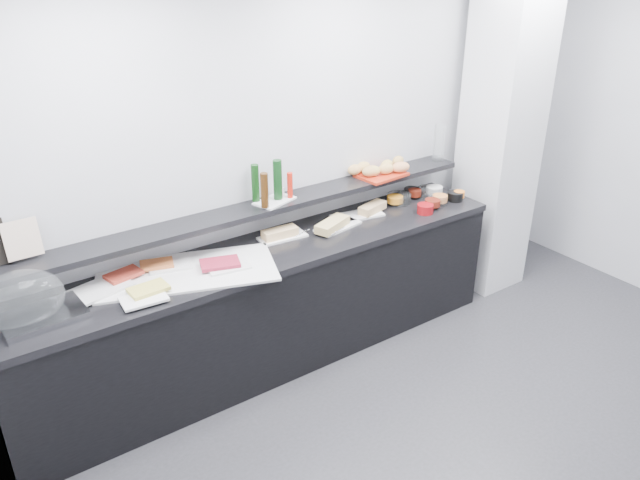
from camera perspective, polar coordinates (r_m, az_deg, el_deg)
ground at (r=4.10m, az=17.97°, el=-18.55°), size 5.00×5.00×0.00m
back_wall at (r=4.63m, az=0.66°, el=7.74°), size 5.00×0.02×2.70m
column at (r=5.39m, az=16.20°, el=9.33°), size 0.50×0.50×2.70m
buffet_cabinet at (r=4.45m, az=-4.52°, el=-6.34°), size 3.60×0.60×0.85m
counter_top at (r=4.23m, az=-4.73°, el=-1.16°), size 3.62×0.62×0.05m
wall_shelf at (r=4.26m, az=-6.05°, el=2.78°), size 3.60×0.25×0.04m
cloche_base at (r=3.76m, az=-24.03°, el=-6.41°), size 0.45×0.32×0.04m
cloche_dome at (r=3.75m, az=-25.72°, el=-5.01°), size 0.47×0.31×0.34m
linen_runner at (r=4.00m, az=-12.08°, el=-2.84°), size 1.21×0.86×0.01m
platter_meat_a at (r=3.92m, az=-19.40°, el=-4.19°), size 0.38×0.30×0.01m
food_meat_a at (r=3.99m, az=-17.52°, el=-3.03°), size 0.23×0.17×0.02m
platter_salmon at (r=4.06m, az=-13.56°, el=-2.27°), size 0.30×0.24×0.01m
food_salmon at (r=4.06m, az=-14.71°, el=-2.14°), size 0.23×0.18×0.02m
platter_cheese at (r=3.74m, az=-15.82°, el=-5.20°), size 0.27×0.19×0.01m
food_cheese at (r=3.79m, az=-15.41°, el=-4.34°), size 0.23×0.15×0.02m
platter_meat_b at (r=3.99m, az=-8.40°, el=-2.37°), size 0.29×0.22×0.01m
food_meat_b at (r=3.99m, az=-9.13°, el=-2.11°), size 0.28×0.22×0.02m
sandwich_plate_left at (r=4.37m, az=-3.46°, el=0.28°), size 0.35×0.17×0.01m
sandwich_food_left at (r=4.34m, az=-3.69°, el=0.66°), size 0.26×0.11×0.06m
tongs_left at (r=4.39m, az=-1.60°, el=0.66°), size 0.16×0.05×0.01m
sandwich_plate_mid at (r=4.52m, az=1.64°, el=1.24°), size 0.38×0.21×0.01m
sandwich_food_mid at (r=4.46m, az=1.13°, el=1.42°), size 0.32×0.21×0.06m
tongs_mid at (r=4.42m, az=1.65°, el=0.83°), size 0.15×0.06×0.01m
sandwich_plate_right at (r=4.71m, az=3.43°, el=2.26°), size 0.41×0.23×0.01m
sandwich_food_right at (r=4.76m, az=4.81°, el=2.96°), size 0.26×0.16×0.06m
tongs_right at (r=4.73m, az=4.95°, el=2.48°), size 0.16×0.03×0.01m
bowl_glass_fruit at (r=4.98m, az=7.20°, el=3.78°), size 0.21×0.21×0.07m
fill_glass_fruit at (r=4.93m, az=6.86°, el=3.73°), size 0.16×0.16×0.05m
bowl_black_jam at (r=5.12m, az=8.42°, el=4.31°), size 0.17×0.17×0.07m
fill_black_jam at (r=5.08m, az=8.64°, el=4.30°), size 0.13×0.13×0.05m
bowl_glass_cream at (r=5.15m, az=9.92°, el=4.36°), size 0.22×0.22×0.07m
fill_glass_cream at (r=5.18m, az=10.41°, el=4.57°), size 0.14×0.14×0.05m
bowl_red_jam at (r=4.82m, az=9.60°, el=2.83°), size 0.15×0.15×0.07m
fill_red_jam at (r=4.91m, az=10.25°, el=3.37°), size 0.13×0.13×0.05m
bowl_glass_salmon at (r=4.99m, az=10.69°, el=3.59°), size 0.17×0.17×0.07m
fill_glass_salmon at (r=5.00m, az=10.91°, el=3.77°), size 0.14×0.14×0.05m
bowl_black_fruit at (r=5.10m, az=12.25°, el=3.93°), size 0.13×0.13×0.07m
fill_black_fruit at (r=5.12m, az=12.61°, el=4.12°), size 0.11×0.11×0.05m
print_art at (r=3.85m, az=-25.58°, el=0.07°), size 0.19×0.05×0.22m
condiment_tray at (r=4.32m, az=-4.17°, el=3.60°), size 0.32×0.25×0.01m
bottle_green_a at (r=4.27m, az=-5.94°, el=5.21°), size 0.07×0.07×0.26m
bottle_brown at (r=4.17m, az=-5.10°, el=4.55°), size 0.07×0.07×0.24m
bottle_green_b at (r=4.29m, az=-3.89°, el=5.52°), size 0.07×0.07×0.28m
bottle_hot at (r=4.33m, az=-2.77°, el=5.03°), size 0.05×0.05×0.18m
shaker_salt at (r=4.35m, az=-3.47°, el=4.37°), size 0.03×0.03×0.07m
shaker_pepper at (r=4.36m, az=-3.69°, el=4.39°), size 0.03×0.03×0.07m
bread_tray at (r=4.82m, az=5.64°, el=5.95°), size 0.38×0.28×0.02m
bread_roll_nw at (r=4.76m, az=3.20°, el=6.44°), size 0.13×0.09×0.08m
bread_roll_n at (r=4.82m, az=3.98°, el=6.68°), size 0.13×0.09×0.08m
bread_roll_ne at (r=4.98m, az=7.15°, el=7.18°), size 0.14×0.12×0.08m
bread_roll_sw at (r=4.74m, az=4.78°, el=6.31°), size 0.15×0.12×0.08m
bread_roll_s at (r=4.80m, az=6.06°, el=6.49°), size 0.15×0.11×0.08m
bread_roll_se at (r=4.85m, az=7.37°, el=6.63°), size 0.17×0.13×0.08m
bread_roll_midw at (r=4.74m, az=4.68°, el=6.31°), size 0.16×0.11×0.08m
bread_roll_mide at (r=4.88m, az=6.13°, el=6.83°), size 0.15×0.13×0.08m
carafe at (r=5.19m, az=10.83°, el=8.71°), size 0.12×0.12×0.30m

